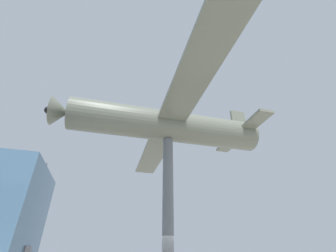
% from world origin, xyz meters
% --- Properties ---
extents(support_pylon_central, '(0.61, 0.61, 7.98)m').
position_xyz_m(support_pylon_central, '(0.00, 0.00, 3.99)').
color(support_pylon_central, slate).
rests_on(support_pylon_central, ground_plane).
extents(suspended_airplane, '(18.82, 13.56, 3.03)m').
position_xyz_m(suspended_airplane, '(0.00, 0.19, 8.99)').
color(suspended_airplane, slate).
rests_on(suspended_airplane, support_pylon_central).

